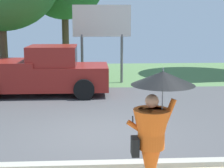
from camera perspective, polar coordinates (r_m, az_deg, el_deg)
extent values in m
cube|color=#4C4C4F|center=(10.77, -2.48, -5.05)|extent=(40.00, 8.00, 0.10)
cube|color=#587F4B|center=(18.60, -2.84, 1.66)|extent=(40.00, 8.00, 0.10)
cube|color=#B2AD9E|center=(6.97, -1.98, -13.23)|extent=(40.00, 0.24, 0.10)
cone|color=#E55B19|center=(5.79, 6.46, -11.17)|extent=(0.60, 0.60, 1.45)
cylinder|color=#E55B19|center=(5.65, 6.55, -7.40)|extent=(0.44, 0.44, 0.65)
sphere|color=tan|center=(5.53, 6.65, -2.82)|extent=(0.22, 0.22, 0.22)
cylinder|color=#E55B19|center=(5.63, 9.43, -4.64)|extent=(0.24, 0.09, 0.45)
cylinder|color=#E55B19|center=(5.62, 3.89, -7.10)|extent=(0.29, 0.08, 0.24)
cylinder|color=gray|center=(5.55, 8.37, -2.43)|extent=(0.02, 0.02, 0.75)
cone|color=black|center=(5.48, 8.46, 0.98)|extent=(1.02, 1.02, 0.22)
cylinder|color=gray|center=(5.47, 8.50, 2.22)|extent=(0.02, 0.02, 0.10)
cube|color=black|center=(5.62, 3.46, -6.07)|extent=(0.02, 0.11, 0.16)
cube|color=black|center=(5.66, 3.84, -10.29)|extent=(0.12, 0.24, 0.30)
cube|color=maroon|center=(13.51, -11.82, 1.14)|extent=(5.20, 2.00, 0.90)
cube|color=maroon|center=(13.35, -9.82, 4.35)|extent=(1.80, 1.84, 0.90)
cube|color=#2D3842|center=(13.28, -6.16, 4.41)|extent=(0.10, 1.70, 0.77)
cube|color=maroon|center=(13.69, -17.31, 3.33)|extent=(2.40, 2.00, 0.20)
cylinder|color=black|center=(14.40, -4.49, 0.71)|extent=(0.76, 0.28, 0.76)
cylinder|color=black|center=(12.44, -4.67, -0.89)|extent=(0.76, 0.28, 0.76)
cylinder|color=black|center=(14.87, -17.71, 0.55)|extent=(0.76, 0.28, 0.76)
cylinder|color=slate|center=(15.63, -4.97, 4.16)|extent=(0.12, 0.12, 2.20)
cylinder|color=slate|center=(15.68, 1.63, 4.22)|extent=(0.12, 0.12, 2.20)
cube|color=silver|center=(15.53, -1.70, 10.44)|extent=(2.60, 0.10, 1.40)
cylinder|color=brown|center=(18.58, -7.70, 7.01)|extent=(0.36, 0.36, 3.41)
cylinder|color=brown|center=(16.21, -17.56, 5.47)|extent=(0.36, 0.36, 3.06)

